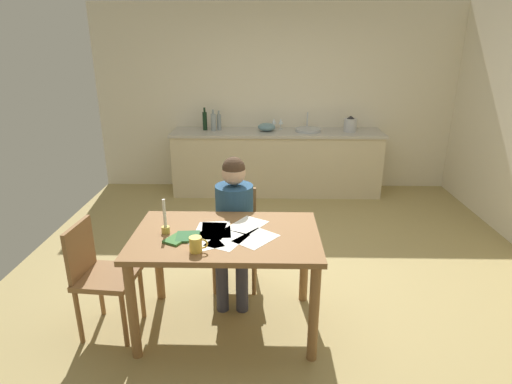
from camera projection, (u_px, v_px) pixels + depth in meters
ground_plane at (281, 271)px, 4.06m from camera, size 5.20×5.20×0.04m
wall_back at (277, 99)px, 6.06m from camera, size 5.20×0.12×2.60m
kitchen_counter at (276, 162)px, 6.01m from camera, size 2.95×0.64×0.90m
dining_table at (226, 248)px, 3.03m from camera, size 1.34×0.83×0.78m
chair_at_table at (236, 233)px, 3.71m from camera, size 0.40×0.40×0.86m
person_seated at (234, 219)px, 3.51m from camera, size 0.32×0.59×1.19m
chair_side_empty at (99, 273)px, 3.05m from camera, size 0.43×0.43×0.87m
coffee_mug at (196, 244)px, 2.72m from camera, size 0.12×0.08×0.10m
candlestick at (165, 224)px, 2.98m from camera, size 0.06×0.06×0.26m
book_magazine at (177, 239)px, 2.90m from camera, size 0.19×0.21×0.02m
book_cookery at (188, 237)px, 2.93m from camera, size 0.18×0.18×0.02m
paper_letter at (203, 241)px, 2.89m from camera, size 0.33×0.36×0.00m
paper_bill at (216, 230)px, 3.06m from camera, size 0.24×0.32×0.00m
paper_envelope at (227, 240)px, 2.90m from camera, size 0.32×0.36×0.00m
paper_receipt at (247, 225)px, 3.13m from camera, size 0.33×0.36×0.00m
paper_notice at (210, 231)px, 3.04m from camera, size 0.22×0.31×0.00m
paper_flyer at (256, 238)px, 2.92m from camera, size 0.35×0.36×0.00m
sink_unit at (308, 130)px, 5.84m from camera, size 0.36×0.36×0.24m
bottle_oil at (205, 121)px, 5.89m from camera, size 0.06×0.06×0.32m
bottle_vinegar at (213, 122)px, 5.84m from camera, size 0.07×0.07×0.30m
bottle_wine_red at (219, 122)px, 5.91m from camera, size 0.06×0.06×0.27m
mixing_bowl at (267, 127)px, 5.85m from camera, size 0.25×0.25×0.11m
stovetop_kettle at (350, 125)px, 5.80m from camera, size 0.18×0.18×0.22m
wine_glass_near_sink at (281, 122)px, 5.96m from camera, size 0.07×0.07×0.15m
wine_glass_by_kettle at (274, 122)px, 5.96m from camera, size 0.07×0.07×0.15m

